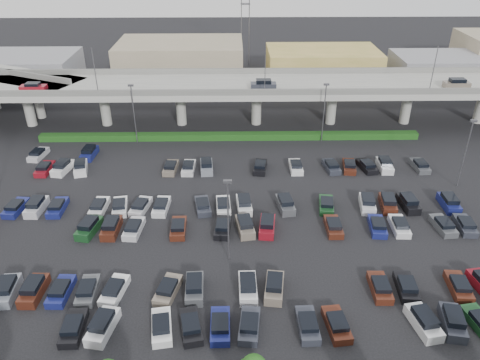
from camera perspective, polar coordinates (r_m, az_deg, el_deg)
The scene contains 7 objects.
ground at distance 60.56m, azimuth -1.35°, elevation -4.81°, with size 280.00×280.00×0.00m, color black.
overpass at distance 86.41m, azimuth -1.43°, elevation 11.13°, with size 150.00×13.00×15.80m.
hedge at distance 82.22m, azimuth -1.28°, elevation 5.35°, with size 66.00×1.60×1.10m, color #174012.
parked_cars at distance 57.06m, azimuth -2.24°, elevation -6.47°, with size 62.99×41.64×1.67m.
light_poles at distance 59.23m, azimuth -5.41°, elevation 1.27°, with size 66.90×48.38×10.30m.
distant_buildings at distance 116.53m, azimuth 5.04°, elevation 14.22°, with size 138.00×24.00×9.00m.
comm_tower at distance 125.50m, azimuth 0.66°, elevation 20.95°, with size 2.40×2.40×30.00m.
Camera 1 is at (0.59, -50.09, 34.03)m, focal length 35.00 mm.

